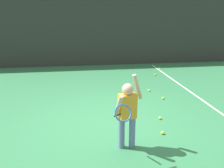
{
  "coord_description": "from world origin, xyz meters",
  "views": [
    {
      "loc": [
        -0.61,
        -4.86,
        2.35
      ],
      "look_at": [
        0.1,
        0.03,
        0.85
      ],
      "focal_mm": 38.02,
      "sensor_mm": 36.0,
      "label": 1
    }
  ],
  "objects_px": {
    "tennis_ball_6": "(160,69)",
    "tennis_ball_0": "(149,90)",
    "tennis_player": "(127,111)",
    "tennis_ball_7": "(162,133)",
    "tennis_ball_3": "(163,98)",
    "tennis_ball_2": "(155,75)",
    "tennis_ball_5": "(160,118)"
  },
  "relations": [
    {
      "from": "tennis_ball_0",
      "to": "tennis_ball_2",
      "type": "distance_m",
      "value": 1.99
    },
    {
      "from": "tennis_player",
      "to": "tennis_ball_5",
      "type": "distance_m",
      "value": 1.6
    },
    {
      "from": "tennis_ball_2",
      "to": "tennis_ball_5",
      "type": "xyz_separation_m",
      "value": [
        -1.14,
        -3.79,
        0.0
      ]
    },
    {
      "from": "tennis_ball_0",
      "to": "tennis_ball_3",
      "type": "distance_m",
      "value": 0.75
    },
    {
      "from": "tennis_ball_2",
      "to": "tennis_ball_6",
      "type": "xyz_separation_m",
      "value": [
        0.51,
        0.96,
        0.0
      ]
    },
    {
      "from": "tennis_ball_6",
      "to": "tennis_ball_7",
      "type": "bearing_deg",
      "value": -108.65
    },
    {
      "from": "tennis_ball_3",
      "to": "tennis_ball_6",
      "type": "relative_size",
      "value": 1.0
    },
    {
      "from": "tennis_ball_6",
      "to": "tennis_ball_7",
      "type": "height_order",
      "value": "same"
    },
    {
      "from": "tennis_ball_2",
      "to": "tennis_ball_0",
      "type": "bearing_deg",
      "value": -113.75
    },
    {
      "from": "tennis_player",
      "to": "tennis_ball_6",
      "type": "xyz_separation_m",
      "value": [
        2.65,
        5.8,
        -0.69
      ]
    },
    {
      "from": "tennis_ball_3",
      "to": "tennis_ball_5",
      "type": "distance_m",
      "value": 1.35
    },
    {
      "from": "tennis_player",
      "to": "tennis_ball_6",
      "type": "height_order",
      "value": "tennis_player"
    },
    {
      "from": "tennis_player",
      "to": "tennis_ball_0",
      "type": "xyz_separation_m",
      "value": [
        1.33,
        3.02,
        -0.69
      ]
    },
    {
      "from": "tennis_ball_3",
      "to": "tennis_ball_6",
      "type": "height_order",
      "value": "same"
    },
    {
      "from": "tennis_ball_3",
      "to": "tennis_player",
      "type": "bearing_deg",
      "value": -123.5
    },
    {
      "from": "tennis_ball_0",
      "to": "tennis_ball_6",
      "type": "height_order",
      "value": "same"
    },
    {
      "from": "tennis_ball_2",
      "to": "tennis_ball_7",
      "type": "height_order",
      "value": "same"
    },
    {
      "from": "tennis_ball_5",
      "to": "tennis_ball_0",
      "type": "bearing_deg",
      "value": 80.39
    },
    {
      "from": "tennis_player",
      "to": "tennis_ball_6",
      "type": "distance_m",
      "value": 6.41
    },
    {
      "from": "tennis_ball_3",
      "to": "tennis_ball_7",
      "type": "distance_m",
      "value": 2.04
    },
    {
      "from": "tennis_ball_3",
      "to": "tennis_ball_2",
      "type": "bearing_deg",
      "value": 76.47
    },
    {
      "from": "tennis_ball_6",
      "to": "tennis_ball_0",
      "type": "bearing_deg",
      "value": -115.3
    },
    {
      "from": "tennis_ball_6",
      "to": "tennis_ball_7",
      "type": "relative_size",
      "value": 1.0
    },
    {
      "from": "tennis_player",
      "to": "tennis_ball_2",
      "type": "distance_m",
      "value": 5.33
    },
    {
      "from": "tennis_ball_2",
      "to": "tennis_ball_7",
      "type": "bearing_deg",
      "value": -106.44
    },
    {
      "from": "tennis_ball_6",
      "to": "tennis_ball_3",
      "type": "bearing_deg",
      "value": -107.81
    },
    {
      "from": "tennis_player",
      "to": "tennis_ball_7",
      "type": "height_order",
      "value": "tennis_player"
    },
    {
      "from": "tennis_player",
      "to": "tennis_ball_6",
      "type": "bearing_deg",
      "value": 51.3
    },
    {
      "from": "tennis_ball_3",
      "to": "tennis_ball_5",
      "type": "height_order",
      "value": "same"
    },
    {
      "from": "tennis_ball_0",
      "to": "tennis_ball_5",
      "type": "relative_size",
      "value": 1.0
    },
    {
      "from": "tennis_ball_3",
      "to": "tennis_ball_7",
      "type": "bearing_deg",
      "value": -110.16
    },
    {
      "from": "tennis_player",
      "to": "tennis_ball_3",
      "type": "distance_m",
      "value": 2.84
    }
  ]
}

